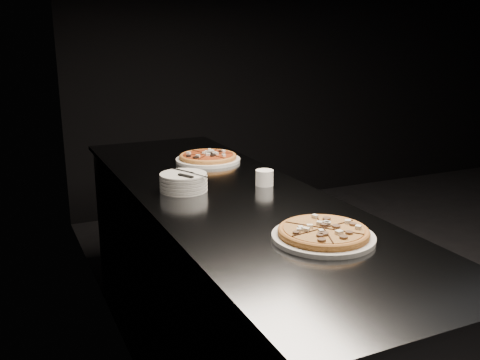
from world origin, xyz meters
name	(u,v)px	position (x,y,z in m)	size (l,w,h in m)	color
wall_left	(135,80)	(-2.50, 0.00, 1.40)	(0.02, 5.00, 2.80)	black
wall_back	(325,52)	(0.00, 2.50, 1.40)	(5.00, 0.02, 2.80)	black
counter	(228,290)	(-2.13, 0.00, 0.46)	(0.74, 2.44, 0.92)	#56585D
pizza_mushroom	(323,233)	(-2.06, -0.63, 0.94)	(0.34, 0.34, 0.04)	silver
pizza_tomato	(208,157)	(-2.00, 0.55, 0.94)	(0.36, 0.36, 0.04)	silver
plate_stack	(184,182)	(-2.29, 0.09, 0.96)	(0.20, 0.20, 0.07)	silver
cutlery	(186,174)	(-2.28, 0.08, 1.00)	(0.08, 0.21, 0.01)	silver
ramekin	(264,177)	(-1.94, 0.02, 0.96)	(0.08, 0.08, 0.07)	silver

